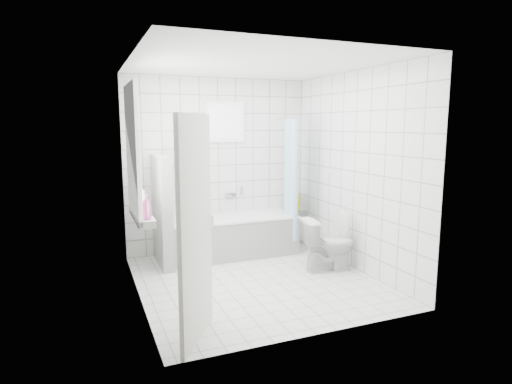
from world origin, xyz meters
name	(u,v)px	position (x,y,z in m)	size (l,w,h in m)	color
ground	(256,280)	(0.00, 0.00, 0.00)	(3.00, 3.00, 0.00)	white
ceiling	(256,64)	(0.00, 0.00, 2.60)	(3.00, 3.00, 0.00)	white
wall_back	(219,165)	(0.00, 1.50, 1.30)	(2.80, 0.02, 2.60)	white
wall_front	(321,195)	(0.00, -1.50, 1.30)	(2.80, 0.02, 2.60)	white
wall_left	(135,182)	(-1.40, 0.00, 1.30)	(0.02, 3.00, 2.60)	white
wall_right	(354,171)	(1.40, 0.00, 1.30)	(0.02, 3.00, 2.60)	white
window_left	(135,152)	(-1.35, 0.30, 1.60)	(0.01, 0.90, 1.40)	white
window_back	(225,122)	(0.10, 1.46, 1.95)	(0.50, 0.01, 0.50)	white
window_sill	(142,216)	(-1.31, 0.30, 0.86)	(0.18, 1.02, 0.08)	white
door	(196,230)	(-1.03, -1.14, 1.00)	(0.04, 0.80, 2.00)	silver
bathtub	(231,236)	(0.07, 1.12, 0.29)	(1.89, 0.77, 0.58)	white
partition_wall	(162,211)	(-0.94, 1.07, 0.75)	(0.15, 0.85, 1.50)	white
tiled_ledge	(293,226)	(1.21, 1.38, 0.28)	(0.40, 0.24, 0.55)	white
toilet	(329,244)	(1.03, -0.01, 0.35)	(0.39, 0.69, 0.70)	silver
curtain_rod	(287,119)	(0.95, 1.10, 2.00)	(0.02, 0.02, 0.80)	silver
shower_curtain	(290,180)	(0.95, 0.97, 1.10)	(0.14, 0.48, 1.78)	#47A1D1
tub_faucet	(230,194)	(0.17, 1.46, 0.85)	(0.18, 0.06, 0.06)	silver
sill_bottles	(142,201)	(-1.30, 0.30, 1.04)	(0.18, 0.80, 0.33)	#DE6FCF
ledge_bottles	(295,203)	(1.23, 1.34, 0.67)	(0.14, 0.19, 0.25)	#1C31E2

